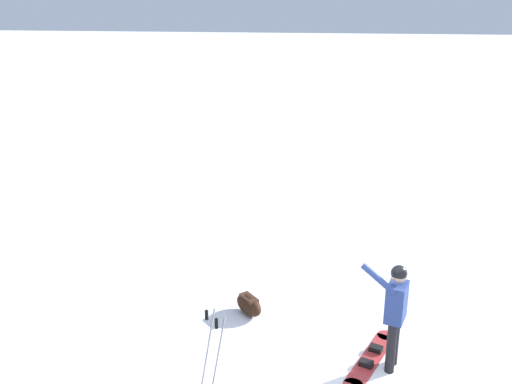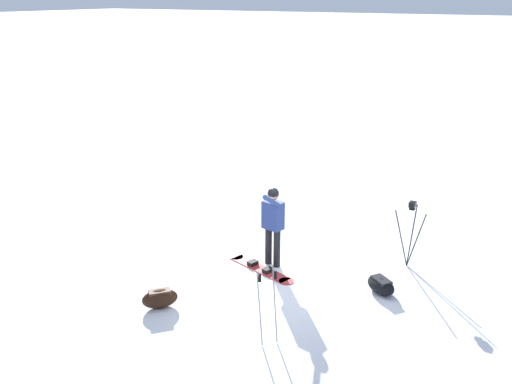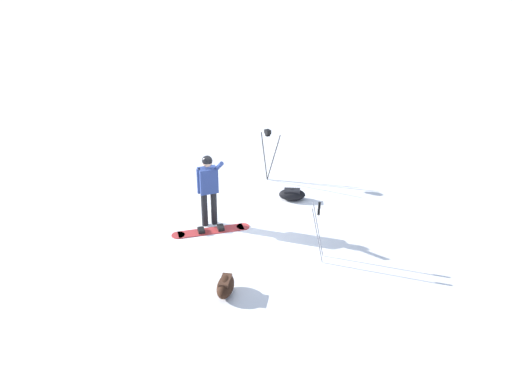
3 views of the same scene
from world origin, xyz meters
name	(u,v)px [view 2 (image 2 of 3)]	position (x,y,z in m)	size (l,w,h in m)	color
ground_plane	(281,284)	(0.00, 0.00, 0.00)	(300.00, 300.00, 0.00)	white
snowboarder	(273,219)	(-0.54, 0.61, 1.02)	(0.46, 0.70, 1.70)	black
snowboard	(260,268)	(-0.66, 0.32, 0.02)	(1.70, 0.70, 0.10)	#B23333
gear_bag_large	(160,298)	(-1.45, -1.86, 0.18)	(0.65, 0.68, 0.35)	black
camera_tripod	(411,221)	(1.86, 2.00, 1.00)	(0.62, 0.55, 1.40)	#262628
gear_bag_small	(381,285)	(1.75, 0.67, 0.15)	(0.75, 0.69, 0.28)	black
ski_poles	(267,296)	(0.68, -1.77, 0.81)	(0.39, 0.40, 1.22)	gray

